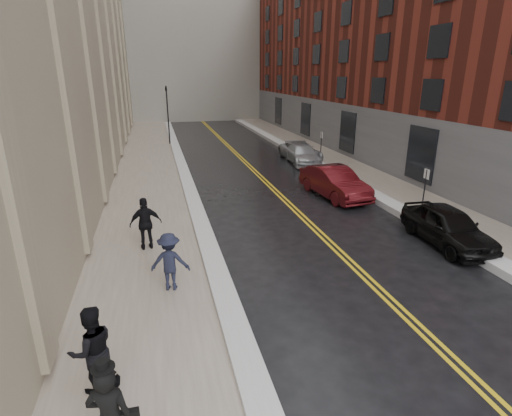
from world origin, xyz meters
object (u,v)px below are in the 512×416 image
car_black (447,226)px  car_silver_far (301,152)px  car_silver_near (303,154)px  pedestrian_b (170,262)px  pedestrian_a (92,350)px  car_maroon (334,182)px  pedestrian_c (146,224)px

car_black → car_silver_far: 16.02m
car_silver_near → pedestrian_b: (-10.13, -16.04, 0.37)m
car_silver_far → pedestrian_a: (-12.04, -20.86, 0.43)m
car_maroon → pedestrian_a: (-10.55, -11.61, 0.29)m
car_silver_far → pedestrian_c: bearing=-129.3°
pedestrian_a → pedestrian_c: size_ratio=0.97×
car_maroon → car_silver_near: 8.26m
pedestrian_a → pedestrian_b: bearing=-134.7°
pedestrian_b → car_silver_far: bearing=-109.4°
car_silver_near → car_maroon: bearing=-93.2°
car_silver_far → car_black: bearing=-90.5°
car_silver_far → pedestrian_c: size_ratio=2.43×
car_black → car_silver_far: (-0.11, 16.02, -0.09)m
pedestrian_a → car_maroon: bearing=-152.8°
car_silver_far → pedestrian_c: 17.84m
car_black → car_maroon: car_maroon is taller
car_maroon → car_silver_far: car_maroon is taller
car_silver_near → car_silver_far: car_silver_near is taller
pedestrian_b → pedestrian_a: bearing=77.7°
car_black → pedestrian_a: (-12.15, -4.83, 0.35)m
pedestrian_c → pedestrian_b: bearing=95.8°
car_black → pedestrian_b: pedestrian_b is taller
car_silver_near → pedestrian_a: bearing=-115.3°
car_silver_far → pedestrian_b: (-10.37, -17.13, 0.38)m
car_maroon → pedestrian_a: size_ratio=2.59×
pedestrian_a → pedestrian_b: pedestrian_a is taller
car_silver_far → pedestrian_c: pedestrian_c is taller
pedestrian_a → pedestrian_b: 4.08m
car_silver_near → car_silver_far: size_ratio=0.98×
car_silver_far → pedestrian_c: (-11.08, -13.97, 0.47)m
car_silver_near → pedestrian_c: 16.84m
car_maroon → car_silver_far: (1.49, 9.25, -0.15)m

